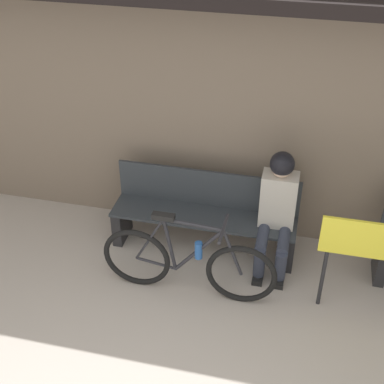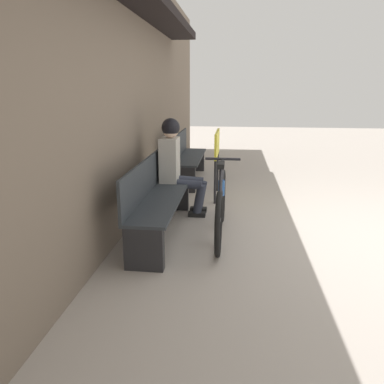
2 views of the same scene
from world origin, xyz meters
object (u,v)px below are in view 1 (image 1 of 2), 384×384
Objects in this scene: bicycle at (188,263)px; person_seated at (277,205)px; signboard at (370,247)px; park_bench_near at (205,215)px.

bicycle is 1.01m from person_seated.
signboard reaches higher than bicycle.
person_seated reaches higher than bicycle.
signboard is at bearing -20.55° from park_bench_near.
person_seated is at bearing -8.05° from park_bench_near.
bicycle is (-0.00, -0.71, -0.04)m from park_bench_near.
signboard is at bearing 4.84° from bicycle.
signboard is (1.54, 0.13, 0.38)m from bicycle.
person_seated is (0.72, 0.61, 0.35)m from bicycle.
park_bench_near is 1.50× the size of person_seated.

